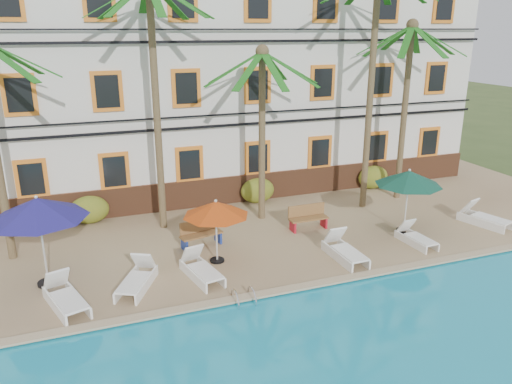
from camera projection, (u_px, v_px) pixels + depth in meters
name	position (u px, v px, depth m)	size (l,w,h in m)	color
ground	(290.00, 281.00, 15.53)	(100.00, 100.00, 0.00)	#384C23
pool_deck	(240.00, 222.00, 19.94)	(30.00, 12.00, 0.25)	tan
pool_coping	(303.00, 286.00, 14.64)	(30.00, 0.35, 0.06)	tan
hotel_building	(204.00, 77.00, 22.74)	(25.40, 6.44, 10.22)	silver
palm_b	(154.00, 75.00, 17.32)	(4.41, 4.41, 8.99)	brown
palm_c	(262.00, 109.00, 18.65)	(4.41, 4.41, 6.70)	brown
palm_d	(373.00, 60.00, 19.43)	(4.41, 4.41, 9.61)	brown
palm_e	(407.00, 86.00, 20.92)	(4.41, 4.41, 7.62)	brown
shrub_left	(89.00, 210.00, 19.31)	(1.50, 0.90, 1.10)	#1A5217
shrub_mid	(257.00, 190.00, 21.61)	(1.50, 0.90, 1.10)	#1A5217
shrub_right	(373.00, 177.00, 23.53)	(1.50, 0.90, 1.10)	#1A5217
umbrella_blue	(38.00, 209.00, 14.07)	(2.80, 2.80, 2.79)	black
umbrella_red	(216.00, 209.00, 15.72)	(2.13, 2.13, 2.14)	black
umbrella_green	(409.00, 178.00, 18.03)	(2.43, 2.43, 2.43)	black
lounger_a	(65.00, 297.00, 13.52)	(1.27, 2.10, 0.93)	white
lounger_b	(137.00, 279.00, 14.54)	(1.48, 2.00, 0.90)	white
lounger_c	(201.00, 269.00, 15.13)	(1.04, 1.99, 0.90)	white
lounger_d	(344.00, 250.00, 16.38)	(0.74, 1.98, 0.93)	white
lounger_e	(416.00, 237.00, 17.52)	(0.69, 1.69, 0.78)	white
lounger_f	(484.00, 217.00, 19.24)	(1.23, 2.06, 0.92)	white
bench_left	(200.00, 233.00, 17.33)	(1.57, 0.78, 0.93)	olive
bench_right	(308.00, 217.00, 18.80)	(1.50, 0.49, 0.93)	olive
pool_ladder	(244.00, 300.00, 13.94)	(0.54, 0.74, 0.74)	silver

